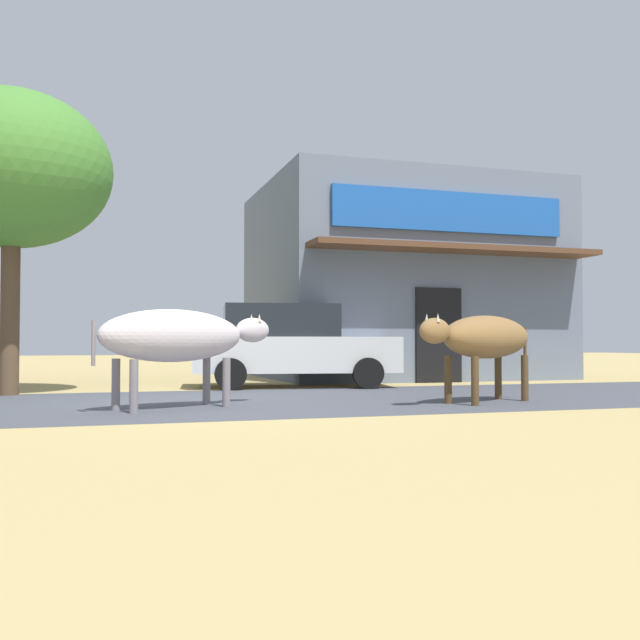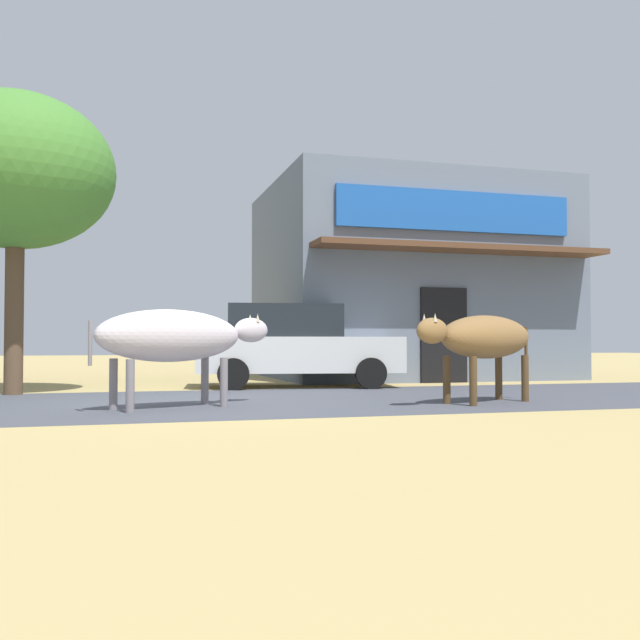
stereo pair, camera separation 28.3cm
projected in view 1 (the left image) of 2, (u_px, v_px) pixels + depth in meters
The scene contains 8 objects.
ground at pixel (184, 403), 10.60m from camera, with size 80.00×80.00×0.00m, color tan.
asphalt_road at pixel (184, 403), 10.60m from camera, with size 72.00×5.26×0.00m, color #474A53.
storefront_right_club at pixel (398, 283), 18.85m from camera, with size 7.02×6.73×4.89m.
roadside_tree at pixel (12, 171), 12.27m from camera, with size 3.34×3.34×5.18m.
parked_hatchback_car at pixel (290, 345), 14.43m from camera, with size 4.23×2.33×1.64m.
cow_near_brown at pixel (177, 337), 9.76m from camera, with size 2.64×1.52×1.34m.
cow_far_dark at pixel (484, 338), 10.69m from camera, with size 2.42×1.42×1.29m.
pedestrian_by_shop at pixel (482, 339), 16.75m from camera, with size 0.42×0.61×1.65m.
Camera 1 is at (-1.26, -10.74, 0.90)m, focal length 40.42 mm.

